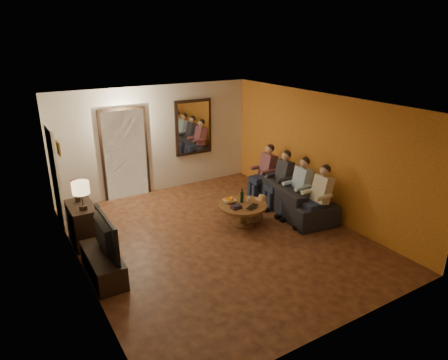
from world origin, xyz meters
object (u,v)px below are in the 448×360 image
person_b (299,190)px  dog (254,209)px  tv (100,236)px  wine_bottle (242,195)px  table_lamp (82,196)px  bowl (229,201)px  person_a (319,199)px  person_d (265,174)px  tv_stand (103,265)px  person_c (281,181)px  coffee_table (242,214)px  laptop (254,208)px  sofa (293,195)px  dresser (83,224)px

person_b → dog: size_ratio=2.14×
tv → wine_bottle: bearing=-80.5°
table_lamp → person_b: table_lamp is taller
tv → bowl: 2.87m
dog → wine_bottle: size_ratio=1.81×
person_b → dog: 1.05m
person_a → person_d: 1.80m
person_d → bowl: (-1.46, -0.73, -0.12)m
tv_stand → dog: size_ratio=2.21×
person_c → coffee_table: person_c is taller
tv → laptop: size_ratio=3.40×
bowl → person_c: bearing=4.9°
person_b → bowl: person_b is taller
wine_bottle → laptop: size_ratio=0.94×
tv_stand → sofa: size_ratio=0.53×
dresser → person_b: size_ratio=0.72×
wine_bottle → coffee_table: bearing=-116.6°
bowl → laptop: size_ratio=0.79×
sofa → coffee_table: 1.38m
tv_stand → bowl: size_ratio=4.78×
tv_stand → sofa: sofa is taller
table_lamp → tv_stand: (0.00, -1.08, -0.83)m
person_d → tv: bearing=-162.4°
laptop → person_c: bearing=0.9°
tv → person_a: size_ratio=0.93×
coffee_table → person_c: bearing=15.2°
table_lamp → person_c: table_lamp is taller
wine_bottle → dresser: bearing=165.3°
dog → person_b: bearing=-21.7°
person_c → wine_bottle: bearing=-168.7°
sofa → person_c: person_c is taller
tv_stand → person_c: 4.33m
bowl → laptop: 0.57m
table_lamp → tv: table_lamp is taller
tv → person_d: size_ratio=0.93×
sofa → person_a: size_ratio=1.93×
coffee_table → dresser: bearing=163.3°
tv → person_d: (4.25, 1.35, -0.13)m
table_lamp → person_a: size_ratio=0.45×
wine_bottle → laptop: 0.41m
coffee_table → wine_bottle: (0.05, 0.10, 0.38)m
person_a → bowl: 1.81m
tv_stand → tv: bearing=90.0°
dog → laptop: size_ratio=1.70×
person_b → sofa: bearing=71.6°
person_d → wine_bottle: bearing=-145.4°
sofa → person_a: 0.94m
dresser → wine_bottle: dresser is taller
tv → coffee_table: tv is taller
dresser → tv: tv is taller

